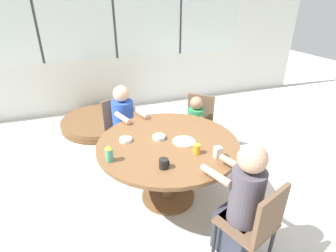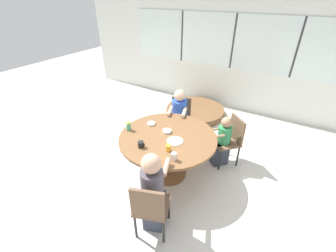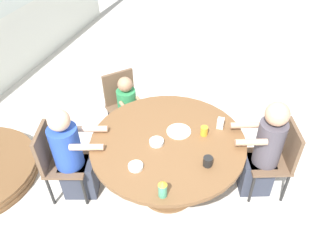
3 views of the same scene
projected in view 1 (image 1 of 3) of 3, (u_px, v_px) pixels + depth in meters
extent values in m
plane|color=beige|center=(168.00, 196.00, 3.04)|extent=(16.00, 16.00, 0.00)
cube|color=silver|center=(115.00, 36.00, 4.91)|extent=(8.40, 0.06, 2.80)
cube|color=silver|center=(115.00, 25.00, 4.78)|extent=(5.20, 0.02, 1.18)
cube|color=#333333|center=(37.00, 28.00, 4.39)|extent=(0.04, 0.01, 1.18)
cube|color=#333333|center=(115.00, 25.00, 4.78)|extent=(0.04, 0.01, 1.18)
cube|color=#333333|center=(181.00, 23.00, 5.17)|extent=(0.04, 0.01, 1.18)
cylinder|color=brown|center=(168.00, 143.00, 2.72)|extent=(1.47, 1.47, 0.04)
cylinder|color=brown|center=(168.00, 172.00, 2.88)|extent=(0.14, 0.14, 0.70)
cylinder|color=brown|center=(168.00, 195.00, 3.03)|extent=(0.60, 0.60, 0.03)
cube|color=brown|center=(123.00, 132.00, 3.57)|extent=(0.50, 0.50, 0.03)
cube|color=brown|center=(115.00, 113.00, 3.60)|extent=(0.37, 0.15, 0.42)
cylinder|color=black|center=(141.00, 147.00, 3.64)|extent=(0.03, 0.03, 0.40)
cylinder|color=black|center=(119.00, 155.00, 3.45)|extent=(0.03, 0.03, 0.40)
cylinder|color=black|center=(129.00, 138.00, 3.88)|extent=(0.03, 0.03, 0.40)
cylinder|color=black|center=(108.00, 145.00, 3.69)|extent=(0.03, 0.03, 0.40)
cube|color=brown|center=(246.00, 223.00, 2.15)|extent=(0.51, 0.51, 0.03)
cube|color=brown|center=(271.00, 216.00, 1.92)|extent=(0.37, 0.16, 0.42)
cylinder|color=black|center=(214.00, 239.00, 2.27)|extent=(0.03, 0.03, 0.40)
cylinder|color=black|center=(239.00, 220.00, 2.46)|extent=(0.03, 0.03, 0.40)
cylinder|color=black|center=(271.00, 244.00, 2.22)|extent=(0.03, 0.03, 0.40)
cube|color=brown|center=(196.00, 128.00, 3.68)|extent=(0.57, 0.57, 0.03)
cube|color=brown|center=(201.00, 109.00, 3.73)|extent=(0.30, 0.28, 0.42)
cylinder|color=black|center=(203.00, 149.00, 3.58)|extent=(0.03, 0.03, 0.40)
cylinder|color=black|center=(180.00, 144.00, 3.70)|extent=(0.03, 0.03, 0.40)
cylinder|color=black|center=(210.00, 138.00, 3.86)|extent=(0.03, 0.03, 0.40)
cylinder|color=black|center=(188.00, 134.00, 3.98)|extent=(0.03, 0.03, 0.40)
cube|color=#333847|center=(128.00, 148.00, 3.59)|extent=(0.34, 0.40, 0.43)
cylinder|color=#284CB7|center=(123.00, 117.00, 3.44)|extent=(0.28, 0.28, 0.45)
sphere|color=#DBB293|center=(121.00, 94.00, 3.29)|extent=(0.21, 0.21, 0.21)
cylinder|color=#DBB293|center=(140.00, 113.00, 3.28)|extent=(0.15, 0.31, 0.06)
cylinder|color=#DBB293|center=(123.00, 118.00, 3.14)|extent=(0.15, 0.31, 0.06)
cube|color=#333847|center=(234.00, 233.00, 2.30)|extent=(0.33, 0.38, 0.43)
cylinder|color=#4C4751|center=(246.00, 196.00, 2.06)|extent=(0.26, 0.26, 0.49)
sphere|color=tan|center=(253.00, 158.00, 1.90)|extent=(0.22, 0.22, 0.22)
cylinder|color=tan|center=(216.00, 175.00, 2.09)|extent=(0.15, 0.29, 0.06)
cylinder|color=tan|center=(234.00, 164.00, 2.23)|extent=(0.15, 0.29, 0.06)
cube|color=#333847|center=(194.00, 143.00, 3.71)|extent=(0.33, 0.33, 0.43)
cylinder|color=#2D844C|center=(196.00, 119.00, 3.58)|extent=(0.22, 0.22, 0.29)
sphere|color=#A37A5B|center=(197.00, 103.00, 3.48)|extent=(0.17, 0.17, 0.17)
cylinder|color=#A37A5B|center=(199.00, 121.00, 3.36)|extent=(0.20, 0.21, 0.04)
cylinder|color=#A37A5B|center=(184.00, 119.00, 3.43)|extent=(0.20, 0.21, 0.04)
cylinder|color=black|center=(164.00, 164.00, 2.28)|extent=(0.08, 0.08, 0.09)
torus|color=black|center=(168.00, 163.00, 2.29)|extent=(0.01, 0.06, 0.06)
cylinder|color=#4CA57F|center=(109.00, 155.00, 2.36)|extent=(0.07, 0.07, 0.13)
cone|color=gold|center=(108.00, 147.00, 2.33)|extent=(0.07, 0.07, 0.04)
cylinder|color=gold|center=(197.00, 149.00, 2.49)|extent=(0.07, 0.07, 0.09)
cube|color=silver|center=(218.00, 152.00, 2.42)|extent=(0.06, 0.06, 0.11)
cylinder|color=white|center=(126.00, 140.00, 2.71)|extent=(0.13, 0.13, 0.03)
cylinder|color=silver|center=(159.00, 137.00, 2.75)|extent=(0.13, 0.13, 0.04)
cylinder|color=beige|center=(184.00, 141.00, 2.70)|extent=(0.24, 0.24, 0.01)
cylinder|color=brown|center=(103.00, 125.00, 4.68)|extent=(1.39, 1.39, 0.03)
cylinder|color=brown|center=(103.00, 123.00, 4.67)|extent=(1.41, 1.41, 0.03)
cylinder|color=brown|center=(102.00, 122.00, 4.66)|extent=(1.39, 1.39, 0.03)
cylinder|color=brown|center=(102.00, 120.00, 4.64)|extent=(1.41, 1.41, 0.03)
cylinder|color=brown|center=(102.00, 119.00, 4.63)|extent=(1.39, 1.39, 0.03)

